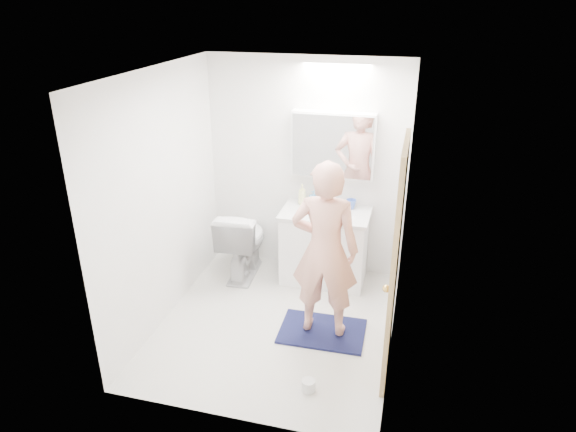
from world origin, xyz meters
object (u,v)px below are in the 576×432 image
(soap_bottle_a, at_px, (302,194))
(soap_bottle_b, at_px, (313,198))
(vanity_cabinet, at_px, (324,248))
(medicine_cabinet, at_px, (333,145))
(person, at_px, (325,250))
(toothbrush_cup, at_px, (351,204))
(toilet, at_px, (243,242))
(toilet_paper_roll, at_px, (308,386))

(soap_bottle_a, bearing_deg, soap_bottle_b, 13.83)
(vanity_cabinet, xyz_separation_m, medicine_cabinet, (0.02, 0.21, 1.11))
(medicine_cabinet, distance_m, person, 1.36)
(toothbrush_cup, bearing_deg, soap_bottle_b, 177.28)
(vanity_cabinet, height_order, soap_bottle_a, soap_bottle_a)
(medicine_cabinet, relative_size, toothbrush_cup, 7.95)
(medicine_cabinet, distance_m, toilet, 1.47)
(person, bearing_deg, soap_bottle_a, -68.69)
(soap_bottle_a, bearing_deg, toilet, -156.68)
(toilet_paper_roll, bearing_deg, soap_bottle_b, 101.24)
(medicine_cabinet, xyz_separation_m, toilet_paper_roll, (0.20, -1.99, -1.45))
(toilet, height_order, person, person)
(person, xyz_separation_m, toilet_paper_roll, (0.04, -0.79, -0.83))
(person, bearing_deg, soap_bottle_b, -74.52)
(medicine_cabinet, distance_m, soap_bottle_a, 0.65)
(medicine_cabinet, distance_m, toothbrush_cup, 0.67)
(person, height_order, toothbrush_cup, person)
(toilet, distance_m, soap_bottle_b, 0.93)
(vanity_cabinet, relative_size, person, 0.54)
(person, distance_m, toilet_paper_roll, 1.15)
(medicine_cabinet, distance_m, toilet_paper_roll, 2.47)
(medicine_cabinet, xyz_separation_m, soap_bottle_b, (-0.19, -0.03, -0.60))
(soap_bottle_b, bearing_deg, toilet_paper_roll, -78.76)
(toothbrush_cup, xyz_separation_m, toilet_paper_roll, (-0.03, -1.94, -0.82))
(vanity_cabinet, relative_size, medicine_cabinet, 1.02)
(soap_bottle_a, distance_m, toilet_paper_roll, 2.19)
(soap_bottle_b, xyz_separation_m, toilet_paper_roll, (0.39, -1.96, -0.85))
(toilet, xyz_separation_m, soap_bottle_b, (0.74, 0.30, 0.49))
(medicine_cabinet, height_order, soap_bottle_a, medicine_cabinet)
(vanity_cabinet, xyz_separation_m, toothbrush_cup, (0.25, 0.16, 0.48))
(medicine_cabinet, relative_size, toilet_paper_roll, 8.00)
(soap_bottle_a, bearing_deg, person, -67.50)
(toilet, xyz_separation_m, toilet_paper_roll, (1.13, -1.67, -0.36))
(person, xyz_separation_m, soap_bottle_b, (-0.35, 1.17, 0.02))
(toilet, distance_m, person, 1.47)
(vanity_cabinet, height_order, toothbrush_cup, toothbrush_cup)
(toilet, bearing_deg, toilet_paper_roll, 120.98)
(soap_bottle_a, bearing_deg, toilet_paper_roll, -75.16)
(person, bearing_deg, vanity_cabinet, -80.96)
(soap_bottle_b, bearing_deg, person, -73.33)
(vanity_cabinet, bearing_deg, person, -79.77)
(medicine_cabinet, relative_size, soap_bottle_a, 3.79)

